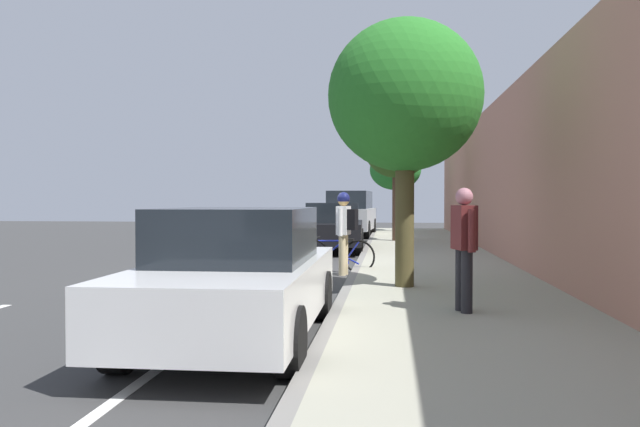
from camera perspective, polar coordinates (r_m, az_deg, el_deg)
The scene contains 15 objects.
ground at distance 13.73m, azimuth -4.55°, elevation -5.49°, with size 61.66×61.66×0.00m, color #373737.
sidewalk at distance 13.52m, azimuth 10.96°, elevation -5.32°, with size 3.42×38.54×0.14m, color #9E9D8B.
curb_edge at distance 13.49m, azimuth 3.32°, elevation -5.31°, with size 0.16×38.54×0.14m, color gray.
lane_stripe_centre at distance 13.45m, azimuth -19.38°, elevation -5.68°, with size 0.14×35.80×0.01m.
lane_stripe_bike_edge at distance 13.66m, azimuth -2.88°, elevation -5.51°, with size 0.12×38.54×0.01m, color white.
building_facade at distance 13.73m, azimuth 19.19°, elevation 3.37°, with size 0.50×38.54×4.27m, color tan.
parked_sedan_white_second at distance 7.15m, azimuth -7.46°, elevation -5.67°, with size 1.86×4.41×1.52m.
parked_sedan_black_mid at distance 19.46m, azimuth 1.25°, elevation -1.27°, with size 1.96×4.46×1.52m.
parked_suv_silver_far at distance 27.24m, azimuth 2.78°, elevation 0.03°, with size 2.17×4.80×1.99m.
bicycle_at_curb at distance 13.86m, azimuth 1.49°, elevation -3.81°, with size 1.75×0.48×0.78m.
cyclist_with_backpack at distance 13.35m, azimuth 2.28°, elevation -0.98°, with size 0.47×0.61×1.78m.
street_tree_mid_block at distance 10.83m, azimuth 7.77°, elevation 10.48°, with size 2.61×2.61×4.52m.
street_tree_far_end at distance 22.75m, azimuth 7.05°, elevation 5.76°, with size 2.35×2.35×4.36m.
street_tree_corner at distance 29.82m, azimuth 6.90°, elevation 3.94°, with size 2.43×2.43×3.86m.
pedestrian_on_phone at distance 8.41m, azimuth 13.02°, elevation -2.55°, with size 0.32×0.60×1.63m.
Camera 1 is at (2.60, -13.38, 1.61)m, focal length 35.03 mm.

